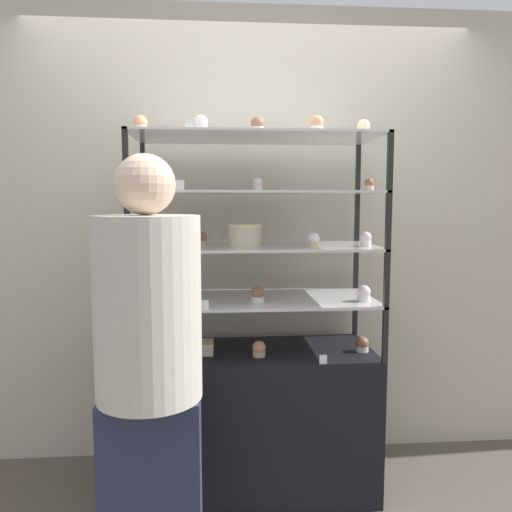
# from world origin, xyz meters

# --- Properties ---
(ground_plane) EXTENTS (20.00, 20.00, 0.00)m
(ground_plane) POSITION_xyz_m (0.00, 0.00, 0.00)
(ground_plane) COLOR brown
(back_wall) EXTENTS (8.00, 0.05, 2.60)m
(back_wall) POSITION_xyz_m (0.00, 0.42, 1.30)
(back_wall) COLOR beige
(back_wall) RESTS_ON ground_plane
(display_base) EXTENTS (1.21, 0.54, 0.74)m
(display_base) POSITION_xyz_m (0.00, 0.00, 0.37)
(display_base) COLOR black
(display_base) RESTS_ON ground_plane
(display_riser_lower) EXTENTS (1.21, 0.54, 0.27)m
(display_riser_lower) POSITION_xyz_m (0.00, 0.00, 1.00)
(display_riser_lower) COLOR black
(display_riser_lower) RESTS_ON display_base
(display_riser_middle) EXTENTS (1.21, 0.54, 0.27)m
(display_riser_middle) POSITION_xyz_m (0.00, 0.00, 1.27)
(display_riser_middle) COLOR black
(display_riser_middle) RESTS_ON display_riser_lower
(display_riser_upper) EXTENTS (1.21, 0.54, 0.27)m
(display_riser_upper) POSITION_xyz_m (0.00, 0.00, 1.54)
(display_riser_upper) COLOR black
(display_riser_upper) RESTS_ON display_riser_middle
(display_riser_top) EXTENTS (1.21, 0.54, 0.27)m
(display_riser_top) POSITION_xyz_m (0.00, 0.00, 1.81)
(display_riser_top) COLOR black
(display_riser_top) RESTS_ON display_riser_upper
(layer_cake_centerpiece) EXTENTS (0.17, 0.17, 0.11)m
(layer_cake_centerpiece) POSITION_xyz_m (-0.06, -0.02, 1.34)
(layer_cake_centerpiece) COLOR beige
(layer_cake_centerpiece) RESTS_ON display_riser_middle
(sheet_cake_frosted) EXTENTS (0.21, 0.13, 0.06)m
(sheet_cake_frosted) POSITION_xyz_m (-0.32, -0.03, 0.77)
(sheet_cake_frosted) COLOR beige
(sheet_cake_frosted) RESTS_ON display_base
(cupcake_0) EXTENTS (0.07, 0.07, 0.08)m
(cupcake_0) POSITION_xyz_m (-0.53, -0.07, 0.78)
(cupcake_0) COLOR #CCB28C
(cupcake_0) RESTS_ON display_base
(cupcake_1) EXTENTS (0.07, 0.07, 0.08)m
(cupcake_1) POSITION_xyz_m (0.01, -0.11, 0.78)
(cupcake_1) COLOR #CCB28C
(cupcake_1) RESTS_ON display_base
(cupcake_2) EXTENTS (0.07, 0.07, 0.08)m
(cupcake_2) POSITION_xyz_m (0.54, -0.07, 0.78)
(cupcake_2) COLOR beige
(cupcake_2) RESTS_ON display_base
(price_tag_0) EXTENTS (0.04, 0.00, 0.04)m
(price_tag_0) POSITION_xyz_m (0.30, -0.25, 0.76)
(price_tag_0) COLOR white
(price_tag_0) RESTS_ON display_base
(cupcake_3) EXTENTS (0.07, 0.07, 0.08)m
(cupcake_3) POSITION_xyz_m (-0.53, -0.08, 1.05)
(cupcake_3) COLOR beige
(cupcake_3) RESTS_ON display_riser_lower
(cupcake_4) EXTENTS (0.07, 0.07, 0.08)m
(cupcake_4) POSITION_xyz_m (0.00, -0.11, 1.05)
(cupcake_4) COLOR white
(cupcake_4) RESTS_ON display_riser_lower
(cupcake_5) EXTENTS (0.07, 0.07, 0.08)m
(cupcake_5) POSITION_xyz_m (0.52, -0.12, 1.05)
(cupcake_5) COLOR white
(cupcake_5) RESTS_ON display_riser_lower
(price_tag_1) EXTENTS (0.04, 0.00, 0.04)m
(price_tag_1) POSITION_xyz_m (-0.25, -0.25, 1.04)
(price_tag_1) COLOR white
(price_tag_1) RESTS_ON display_riser_lower
(cupcake_6) EXTENTS (0.05, 0.05, 0.07)m
(cupcake_6) POSITION_xyz_m (-0.53, -0.06, 1.32)
(cupcake_6) COLOR white
(cupcake_6) RESTS_ON display_riser_middle
(cupcake_7) EXTENTS (0.05, 0.05, 0.07)m
(cupcake_7) POSITION_xyz_m (-0.27, -0.04, 1.32)
(cupcake_7) COLOR #CCB28C
(cupcake_7) RESTS_ON display_riser_middle
(cupcake_8) EXTENTS (0.05, 0.05, 0.07)m
(cupcake_8) POSITION_xyz_m (0.27, -0.14, 1.32)
(cupcake_8) COLOR #CCB28C
(cupcake_8) RESTS_ON display_riser_middle
(cupcake_9) EXTENTS (0.05, 0.05, 0.07)m
(cupcake_9) POSITION_xyz_m (0.54, -0.09, 1.32)
(cupcake_9) COLOR white
(cupcake_9) RESTS_ON display_riser_middle
(price_tag_2) EXTENTS (0.04, 0.00, 0.04)m
(price_tag_2) POSITION_xyz_m (-0.31, -0.25, 1.31)
(price_tag_2) COLOR white
(price_tag_2) RESTS_ON display_riser_middle
(cupcake_10) EXTENTS (0.05, 0.05, 0.06)m
(cupcake_10) POSITION_xyz_m (-0.56, -0.09, 1.59)
(cupcake_10) COLOR white
(cupcake_10) RESTS_ON display_riser_upper
(cupcake_11) EXTENTS (0.05, 0.05, 0.06)m
(cupcake_11) POSITION_xyz_m (0.00, -0.13, 1.59)
(cupcake_11) COLOR beige
(cupcake_11) RESTS_ON display_riser_upper
(cupcake_12) EXTENTS (0.05, 0.05, 0.06)m
(cupcake_12) POSITION_xyz_m (0.55, -0.09, 1.59)
(cupcake_12) COLOR #CCB28C
(cupcake_12) RESTS_ON display_riser_upper
(price_tag_3) EXTENTS (0.04, 0.00, 0.04)m
(price_tag_3) POSITION_xyz_m (-0.36, -0.25, 1.58)
(price_tag_3) COLOR white
(price_tag_3) RESTS_ON display_riser_upper
(cupcake_13) EXTENTS (0.06, 0.06, 0.08)m
(cupcake_13) POSITION_xyz_m (-0.55, -0.08, 1.86)
(cupcake_13) COLOR white
(cupcake_13) RESTS_ON display_riser_top
(cupcake_14) EXTENTS (0.06, 0.06, 0.08)m
(cupcake_14) POSITION_xyz_m (-0.27, -0.11, 1.86)
(cupcake_14) COLOR beige
(cupcake_14) RESTS_ON display_riser_top
(cupcake_15) EXTENTS (0.06, 0.06, 0.08)m
(cupcake_15) POSITION_xyz_m (0.00, -0.09, 1.86)
(cupcake_15) COLOR beige
(cupcake_15) RESTS_ON display_riser_top
(cupcake_16) EXTENTS (0.06, 0.06, 0.08)m
(cupcake_16) POSITION_xyz_m (0.27, -0.14, 1.86)
(cupcake_16) COLOR white
(cupcake_16) RESTS_ON display_riser_top
(cupcake_17) EXTENTS (0.06, 0.06, 0.08)m
(cupcake_17) POSITION_xyz_m (0.53, -0.05, 1.86)
(cupcake_17) COLOR white
(cupcake_17) RESTS_ON display_riser_top
(price_tag_4) EXTENTS (0.04, 0.00, 0.04)m
(price_tag_4) POSITION_xyz_m (-0.32, -0.25, 1.85)
(price_tag_4) COLOR white
(price_tag_4) RESTS_ON display_riser_top
(customer_figure) EXTENTS (0.39, 0.39, 1.67)m
(customer_figure) POSITION_xyz_m (-0.45, -0.68, 0.89)
(customer_figure) COLOR #282D47
(customer_figure) RESTS_ON ground_plane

